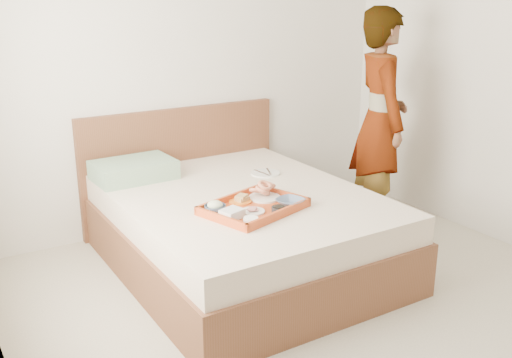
{
  "coord_description": "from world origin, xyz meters",
  "views": [
    {
      "loc": [
        -2.0,
        -2.19,
        1.81
      ],
      "look_at": [
        -0.1,
        0.9,
        0.65
      ],
      "focal_mm": 41.02,
      "sensor_mm": 36.0,
      "label": 1
    }
  ],
  "objects": [
    {
      "name": "plastic_tub",
      "position": [
        -0.45,
        0.61,
        0.57
      ],
      "size": [
        0.15,
        0.13,
        0.05
      ],
      "primitive_type": "cube",
      "rotation": [
        0.0,
        0.0,
        0.29
      ],
      "color": "silver",
      "rests_on": "tray"
    },
    {
      "name": "person",
      "position": [
        1.15,
        1.1,
        0.86
      ],
      "size": [
        0.63,
        0.74,
        1.72
      ],
      "primitive_type": "imported",
      "rotation": [
        0.0,
        0.0,
        1.15
      ],
      "color": "silver",
      "rests_on": "ground"
    },
    {
      "name": "salad_bowl",
      "position": [
        -0.48,
        0.76,
        0.57
      ],
      "size": [
        0.16,
        0.16,
        0.04
      ],
      "primitive_type": "imported",
      "rotation": [
        0.0,
        0.0,
        0.29
      ],
      "color": "navy",
      "rests_on": "tray"
    },
    {
      "name": "cheese_round",
      "position": [
        -0.39,
        0.49,
        0.56
      ],
      "size": [
        0.11,
        0.11,
        0.03
      ],
      "primitive_type": "cylinder",
      "rotation": [
        0.0,
        0.0,
        0.29
      ],
      "color": "white",
      "rests_on": "tray"
    },
    {
      "name": "sauce_dish",
      "position": [
        -0.16,
        0.55,
        0.56
      ],
      "size": [
        0.11,
        0.11,
        0.03
      ],
      "primitive_type": "cylinder",
      "rotation": [
        0.0,
        0.0,
        0.29
      ],
      "color": "black",
      "rests_on": "tray"
    },
    {
      "name": "navy_bowl_big",
      "position": [
        -0.03,
        0.61,
        0.57
      ],
      "size": [
        0.21,
        0.21,
        0.04
      ],
      "primitive_type": "imported",
      "rotation": [
        0.0,
        0.0,
        0.29
      ],
      "color": "navy",
      "rests_on": "tray"
    },
    {
      "name": "bread_plate",
      "position": [
        -0.27,
        0.82,
        0.55
      ],
      "size": [
        0.18,
        0.18,
        0.01
      ],
      "primitive_type": "cylinder",
      "rotation": [
        0.0,
        0.0,
        0.29
      ],
      "color": "orange",
      "rests_on": "tray"
    },
    {
      "name": "meat_plate",
      "position": [
        -0.29,
        0.63,
        0.55
      ],
      "size": [
        0.18,
        0.18,
        0.01
      ],
      "primitive_type": "cylinder",
      "rotation": [
        0.0,
        0.0,
        0.29
      ],
      "color": "white",
      "rests_on": "tray"
    },
    {
      "name": "ground",
      "position": [
        0.0,
        0.0,
        0.0
      ],
      "size": [
        3.5,
        4.0,
        0.01
      ],
      "primitive_type": "cube",
      "color": "beige",
      "rests_on": "ground"
    },
    {
      "name": "tray",
      "position": [
        -0.25,
        0.68,
        0.56
      ],
      "size": [
        0.69,
        0.59,
        0.05
      ],
      "primitive_type": "cube",
      "rotation": [
        0.0,
        0.0,
        0.29
      ],
      "color": "#CF4B21",
      "rests_on": "bed"
    },
    {
      "name": "bed",
      "position": [
        -0.15,
        1.0,
        0.27
      ],
      "size": [
        1.65,
        2.0,
        0.53
      ],
      "primitive_type": "cube",
      "color": "brown",
      "rests_on": "ground"
    },
    {
      "name": "dinner_plate",
      "position": [
        0.22,
        1.29,
        0.54
      ],
      "size": [
        0.26,
        0.26,
        0.01
      ],
      "primitive_type": "cylinder",
      "rotation": [
        0.0,
        0.0,
        -0.22
      ],
      "color": "white",
      "rests_on": "bed"
    },
    {
      "name": "wall_back",
      "position": [
        0.0,
        2.0,
        1.3
      ],
      "size": [
        3.5,
        0.01,
        2.6
      ],
      "primitive_type": "cube",
      "color": "silver",
      "rests_on": "ground"
    },
    {
      "name": "pillow",
      "position": [
        -0.65,
        1.69,
        0.6
      ],
      "size": [
        0.57,
        0.4,
        0.13
      ],
      "primitive_type": "cube",
      "rotation": [
        0.0,
        0.0,
        0.03
      ],
      "color": "#90B492",
      "rests_on": "bed"
    },
    {
      "name": "headboard",
      "position": [
        -0.15,
        1.97,
        0.47
      ],
      "size": [
        1.65,
        0.06,
        0.95
      ],
      "primitive_type": "cube",
      "color": "brown",
      "rests_on": "ground"
    },
    {
      "name": "prawn_plate",
      "position": [
        -0.1,
        0.8,
        0.55
      ],
      "size": [
        0.26,
        0.26,
        0.01
      ],
      "primitive_type": "cylinder",
      "rotation": [
        0.0,
        0.0,
        0.29
      ],
      "color": "white",
      "rests_on": "tray"
    }
  ]
}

